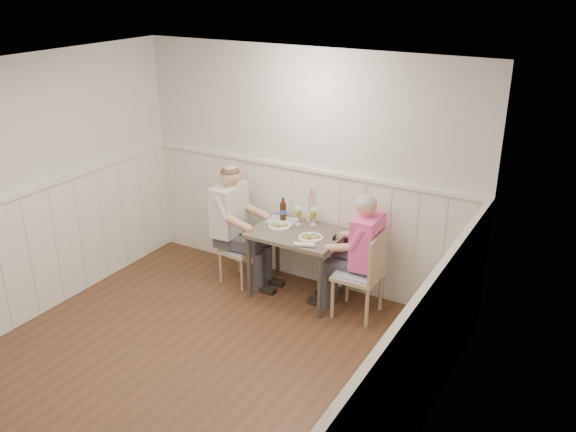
% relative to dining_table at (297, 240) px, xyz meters
% --- Properties ---
extents(ground_plane, '(4.50, 4.50, 0.00)m').
position_rel_dining_table_xyz_m(ground_plane, '(-0.14, -1.84, -0.65)').
color(ground_plane, '#4C311F').
extents(room_shell, '(4.04, 4.54, 2.60)m').
position_rel_dining_table_xyz_m(room_shell, '(-0.14, -1.84, 0.87)').
color(room_shell, silver).
rests_on(room_shell, ground).
extents(wainscot, '(4.00, 4.49, 1.34)m').
position_rel_dining_table_xyz_m(wainscot, '(-0.14, -1.15, 0.04)').
color(wainscot, white).
rests_on(wainscot, ground).
extents(dining_table, '(0.95, 0.70, 0.75)m').
position_rel_dining_table_xyz_m(dining_table, '(0.00, 0.00, 0.00)').
color(dining_table, brown).
rests_on(dining_table, ground).
extents(chair_right, '(0.44, 0.44, 0.93)m').
position_rel_dining_table_xyz_m(chair_right, '(0.78, -0.05, -0.15)').
color(chair_right, '#A37C64').
rests_on(chair_right, ground).
extents(chair_left, '(0.42, 0.42, 0.79)m').
position_rel_dining_table_xyz_m(chair_left, '(-0.76, -0.04, -0.22)').
color(chair_left, '#A37C64').
rests_on(chair_left, ground).
extents(man_in_pink, '(0.62, 0.43, 1.32)m').
position_rel_dining_table_xyz_m(man_in_pink, '(0.74, 0.02, -0.10)').
color(man_in_pink, '#3F3F47').
rests_on(man_in_pink, ground).
extents(diner_cream, '(0.65, 0.45, 1.39)m').
position_rel_dining_table_xyz_m(diner_cream, '(-0.79, -0.05, -0.07)').
color(diner_cream, '#3F3F47').
rests_on(diner_cream, ground).
extents(plate_man, '(0.25, 0.25, 0.06)m').
position_rel_dining_table_xyz_m(plate_man, '(0.19, -0.08, 0.12)').
color(plate_man, white).
rests_on(plate_man, dining_table).
extents(plate_diner, '(0.24, 0.24, 0.06)m').
position_rel_dining_table_xyz_m(plate_diner, '(-0.24, 0.02, 0.12)').
color(plate_diner, white).
rests_on(plate_diner, dining_table).
extents(beer_glass_a, '(0.08, 0.08, 0.19)m').
position_rel_dining_table_xyz_m(beer_glass_a, '(0.06, 0.24, 0.23)').
color(beer_glass_a, silver).
rests_on(beer_glass_a, dining_table).
extents(beer_glass_b, '(0.08, 0.08, 0.20)m').
position_rel_dining_table_xyz_m(beer_glass_b, '(-0.09, 0.17, 0.23)').
color(beer_glass_b, silver).
rests_on(beer_glass_b, dining_table).
extents(beer_bottle, '(0.07, 0.07, 0.26)m').
position_rel_dining_table_xyz_m(beer_bottle, '(-0.29, 0.21, 0.21)').
color(beer_bottle, '#321C0A').
rests_on(beer_bottle, dining_table).
extents(rolled_napkin, '(0.21, 0.11, 0.05)m').
position_rel_dining_table_xyz_m(rolled_napkin, '(0.24, -0.29, 0.12)').
color(rolled_napkin, white).
rests_on(rolled_napkin, dining_table).
extents(grass_vase, '(0.05, 0.05, 0.40)m').
position_rel_dining_table_xyz_m(grass_vase, '(-0.03, 0.31, 0.28)').
color(grass_vase, silver).
rests_on(grass_vase, dining_table).
extents(gingham_mat, '(0.35, 0.29, 0.01)m').
position_rel_dining_table_xyz_m(gingham_mat, '(-0.29, 0.17, 0.10)').
color(gingham_mat, '#6F87C3').
rests_on(gingham_mat, dining_table).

